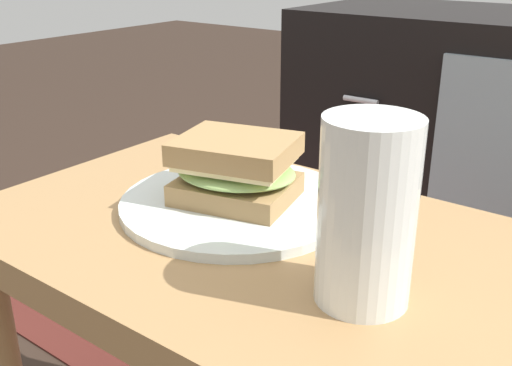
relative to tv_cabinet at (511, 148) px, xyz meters
name	(u,v)px	position (x,y,z in m)	size (l,w,h in m)	color
side_table	(248,307)	(-0.01, -0.95, 0.08)	(0.56, 0.36, 0.46)	#A37A4C
tv_cabinet	(511,148)	(0.00, 0.00, 0.00)	(0.96, 0.46, 0.58)	black
area_rug	(225,283)	(-0.45, -0.47, -0.29)	(1.28, 0.77, 0.01)	#4C1E19
plate	(237,203)	(-0.05, -0.92, 0.17)	(0.24, 0.24, 0.01)	silver
sandwich_front	(236,169)	(-0.05, -0.92, 0.21)	(0.14, 0.13, 0.07)	#9E7A4C
beer_glass	(367,217)	(0.13, -0.99, 0.24)	(0.07, 0.07, 0.15)	silver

